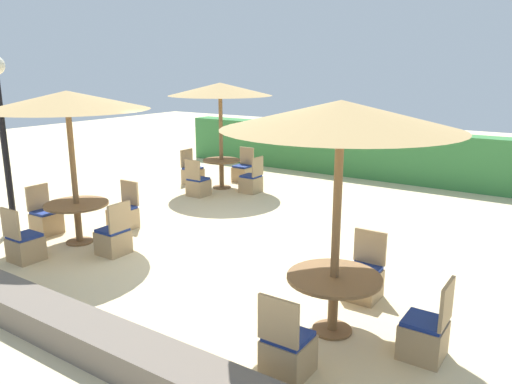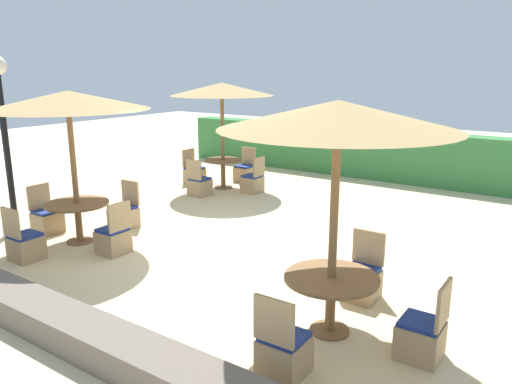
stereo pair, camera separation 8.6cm
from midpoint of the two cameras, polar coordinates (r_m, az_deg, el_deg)
The scene contains 21 objects.
ground_plane at distance 8.87m, azimuth -2.45°, elevation -6.44°, with size 40.00×40.00×0.00m, color beige.
hedge_row at distance 14.61m, azimuth 13.66°, elevation 4.22°, with size 13.00×0.70×1.40m, color #387A3D.
stone_border at distance 6.52m, azimuth -22.01°, elevation -13.72°, with size 10.00×0.56×0.36m, color #6B6056.
lamp_post at distance 10.61m, azimuth -27.43°, elevation 8.45°, with size 0.36×0.36×3.32m.
parasol_front_right at distance 5.55m, azimuth 9.23°, elevation 8.55°, with size 2.67×2.67×2.77m.
round_table_front_right at distance 6.08m, azimuth 8.47°, elevation -10.70°, with size 1.13×1.13×0.72m.
patio_chair_front_right_south at distance 5.41m, azimuth 3.12°, elevation -17.70°, with size 0.46×0.46×0.93m.
patio_chair_front_right_east at distance 5.95m, azimuth 18.33°, elevation -15.28°, with size 0.46×0.46×0.93m.
patio_chair_front_right_north at distance 7.12m, azimuth 11.80°, elevation -9.82°, with size 0.46×0.46×0.93m.
parasol_front_left at distance 9.22m, azimuth -21.05°, elevation 9.69°, with size 2.79×2.79×2.72m.
round_table_front_left at distance 9.54m, azimuth -20.01°, elevation -2.06°, with size 1.12×1.12×0.74m.
patio_chair_front_left_north at distance 10.20m, azimuth -15.13°, elevation -2.61°, with size 0.46×0.46×0.93m.
patio_chair_front_left_west at distance 10.40m, azimuth -23.11°, elevation -2.96°, with size 0.46×0.46×0.93m.
patio_chair_front_left_east at distance 8.87m, azimuth -16.23°, elevation -5.20°, with size 0.46×0.46×0.93m.
patio_chair_front_left_south at distance 9.08m, azimuth -25.18°, elevation -5.57°, with size 0.46×0.46×0.93m.
parasol_back_left at distance 12.87m, azimuth -4.31°, elevation 11.58°, with size 2.64×2.64×2.72m.
round_table_back_left at distance 13.10m, azimuth -4.16°, elevation 2.93°, with size 0.97×0.97×0.76m.
patio_chair_back_left_west at distance 13.77m, azimuth -7.46°, elevation 2.06°, with size 0.46×0.46×0.93m.
patio_chair_back_left_north at distance 13.92m, azimuth -1.68°, elevation 2.31°, with size 0.46×0.46×0.93m.
patio_chair_back_left_south at distance 12.41m, azimuth -6.84°, elevation 0.75°, with size 0.46×0.46×0.93m.
patio_chair_back_left_east at distance 12.66m, azimuth -0.73°, elevation 1.11°, with size 0.46×0.46×0.93m.
Camera 1 is at (4.90, -6.70, 3.12)m, focal length 35.00 mm.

